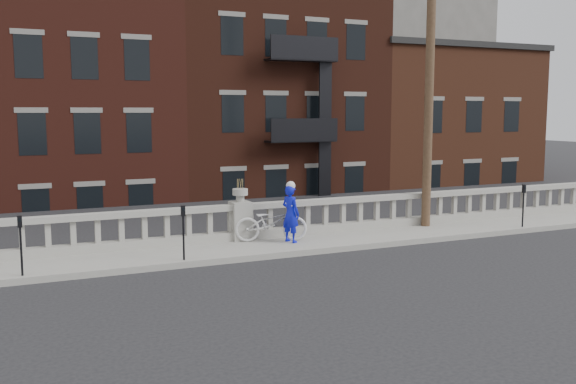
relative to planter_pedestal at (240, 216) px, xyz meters
name	(u,v)px	position (x,y,z in m)	size (l,w,h in m)	color
ground	(300,277)	(0.00, -3.95, -0.83)	(120.00, 120.00, 0.00)	black
sidewalk	(253,249)	(0.00, -0.95, -0.76)	(32.00, 2.20, 0.15)	gray
balustrade	(240,223)	(0.00, 0.00, -0.19)	(28.00, 0.34, 1.03)	gray
planter_pedestal	(240,216)	(0.00, 0.00, 0.00)	(0.55, 0.55, 1.76)	gray
lower_level	(131,133)	(0.56, 19.09, 1.80)	(80.00, 44.00, 20.80)	#605E59
utility_pole	(430,65)	(6.20, -0.35, 4.41)	(1.60, 0.28, 10.00)	#422D1E
parking_meter_b	(21,239)	(-5.86, -1.80, 0.17)	(0.10, 0.09, 1.36)	black
parking_meter_c	(183,226)	(-2.15, -1.80, 0.17)	(0.10, 0.09, 1.36)	black
parking_meter_d	(523,201)	(8.88, -1.80, 0.17)	(0.10, 0.09, 1.36)	black
bicycle	(271,222)	(0.72, -0.54, -0.14)	(0.71, 2.05, 1.07)	silver
cyclist	(291,214)	(1.17, -0.90, 0.13)	(0.59, 0.39, 1.62)	#0D14C3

